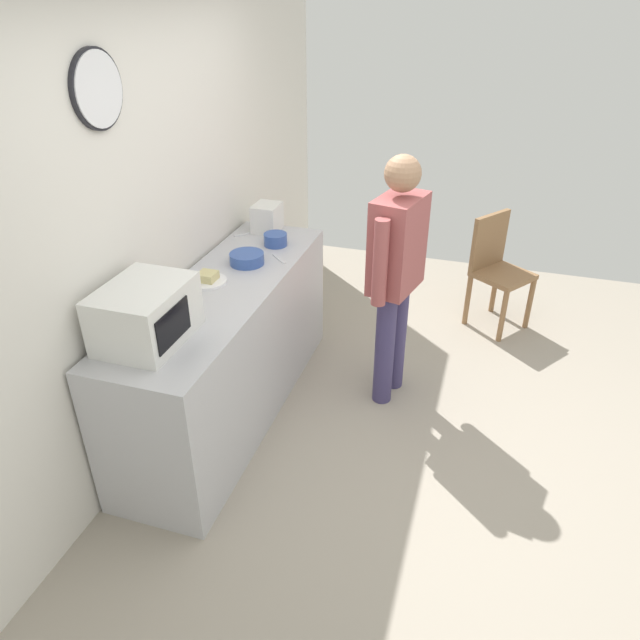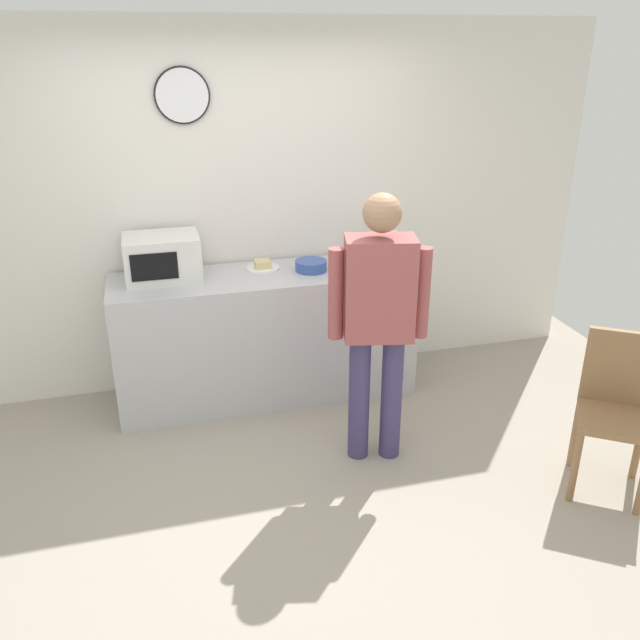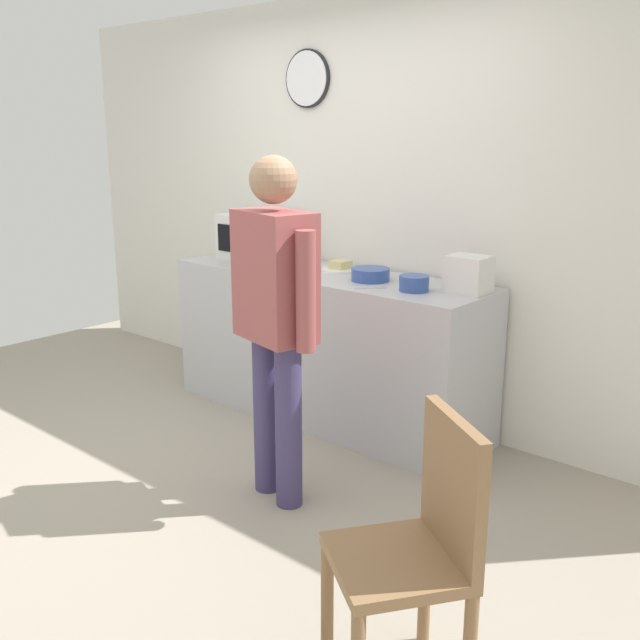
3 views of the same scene
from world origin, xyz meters
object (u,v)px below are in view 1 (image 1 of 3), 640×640
Objects in this scene: toaster at (267,218)px; person_standing at (396,266)px; spoon_utensil at (245,234)px; salad_bowl at (275,239)px; wooden_chair at (496,266)px; microwave at (146,314)px; cereal_bowl at (247,258)px; fork_utensil at (279,259)px; sandwich_plate at (208,279)px.

person_standing is (-0.43, -1.04, -0.06)m from toaster.
spoon_utensil is 1.22m from person_standing.
spoon_utensil is at bearing 131.66° from toaster.
salad_bowl reaches higher than wooden_chair.
person_standing reaches higher than microwave.
spoon_utensil is (0.47, 0.22, -0.03)m from cereal_bowl.
person_standing is at bearing -87.56° from fork_utensil.
sandwich_plate reaches higher than wooden_chair.
fork_utensil is at bearing 92.44° from person_standing.
microwave is 0.70m from sandwich_plate.
microwave is at bearing -175.42° from spoon_utensil.
toaster is at bearing 29.92° from fork_utensil.
microwave is 1.49m from spoon_utensil.
fork_utensil is (-0.22, -0.11, -0.04)m from salad_bowl.
wooden_chair is (1.39, -1.57, -0.45)m from cereal_bowl.
microwave is 2.27× the size of toaster.
salad_bowl is (0.67, -0.19, 0.02)m from sandwich_plate.
person_standing reaches higher than cereal_bowl.
cereal_bowl is 0.97m from person_standing.
salad_bowl is 0.96× the size of fork_utensil.
cereal_bowl is at bearing -154.54° from spoon_utensil.
microwave is 1.18m from fork_utensil.
sandwich_plate is 0.25× the size of wooden_chair.
toaster is 0.20m from spoon_utensil.
person_standing is (0.16, -0.95, 0.01)m from cereal_bowl.
microwave is 1.37m from salad_bowl.
fork_utensil is at bearing -153.86° from salad_bowl.
salad_bowl is 0.35m from cereal_bowl.
cereal_bowl is (1.01, -0.10, -0.11)m from microwave.
person_standing is at bearing -112.24° from toaster.
cereal_bowl is 1.32× the size of spoon_utensil.
wooden_chair is at bearing -34.96° from microwave.
cereal_bowl is at bearing 131.45° from wooden_chair.
microwave is 2.99m from wooden_chair.
toaster is 0.23× the size of wooden_chair.
salad_bowl is 0.74× the size of toaster.
sandwich_plate is 0.54m from fork_utensil.
toaster is at bearing 67.76° from person_standing.
sandwich_plate is 1.37× the size of spoon_utensil.
toaster reaches higher than salad_bowl.
salad_bowl is 0.91m from person_standing.
sandwich_plate is 0.35m from cereal_bowl.
salad_bowl is 0.10× the size of person_standing.
sandwich_plate is at bearing -172.55° from spoon_utensil.
spoon_utensil is 2.06m from wooden_chair.
spoon_utensil is at bearing 49.22° from fork_utensil.
fork_utensil is at bearing -13.76° from microwave.
fork_utensil is at bearing 132.06° from wooden_chair.
cereal_bowl is (0.32, -0.12, 0.02)m from sandwich_plate.
toaster is 1.13m from person_standing.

